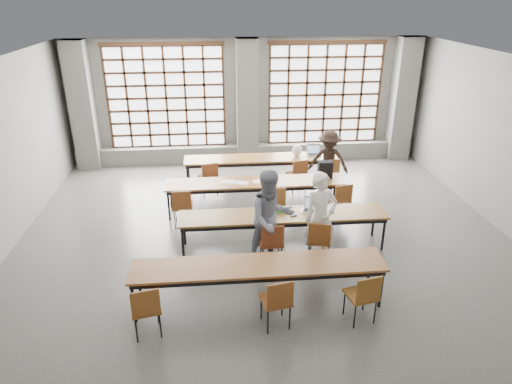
% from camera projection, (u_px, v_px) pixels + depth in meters
% --- Properties ---
extents(floor, '(11.00, 11.00, 0.00)m').
position_uv_depth(floor, '(269.00, 256.00, 8.74)').
color(floor, '#494946').
rests_on(floor, ground).
extents(ceiling, '(11.00, 11.00, 0.00)m').
position_uv_depth(ceiling, '(271.00, 69.00, 7.32)').
color(ceiling, silver).
rests_on(ceiling, floor).
extents(wall_back, '(10.00, 0.00, 10.00)m').
position_uv_depth(wall_back, '(246.00, 101.00, 13.03)').
color(wall_back, slate).
rests_on(wall_back, floor).
extents(column_left, '(0.60, 0.55, 3.50)m').
position_uv_depth(column_left, '(82.00, 107.00, 12.39)').
color(column_left, '#575855').
rests_on(column_left, floor).
extents(column_mid, '(0.60, 0.55, 3.50)m').
position_uv_depth(column_mid, '(247.00, 103.00, 12.78)').
color(column_mid, '#575855').
rests_on(column_mid, floor).
extents(column_right, '(0.60, 0.55, 3.50)m').
position_uv_depth(column_right, '(402.00, 100.00, 13.16)').
color(column_right, '#575855').
rests_on(column_right, floor).
extents(window_left, '(3.32, 0.12, 3.00)m').
position_uv_depth(window_left, '(166.00, 98.00, 12.71)').
color(window_left, white).
rests_on(window_left, wall_back).
extents(window_right, '(3.32, 0.12, 3.00)m').
position_uv_depth(window_right, '(325.00, 95.00, 13.09)').
color(window_right, white).
rests_on(window_right, wall_back).
extents(sill_ledge, '(9.80, 0.35, 0.50)m').
position_uv_depth(sill_ledge, '(247.00, 153.00, 13.46)').
color(sill_ledge, '#575855').
rests_on(sill_ledge, floor).
extents(desk_row_a, '(4.00, 0.70, 0.73)m').
position_uv_depth(desk_row_a, '(263.00, 160.00, 11.72)').
color(desk_row_a, brown).
rests_on(desk_row_a, floor).
extents(desk_row_b, '(4.00, 0.70, 0.73)m').
position_uv_depth(desk_row_b, '(255.00, 184.00, 10.25)').
color(desk_row_b, brown).
rests_on(desk_row_b, floor).
extents(desk_row_c, '(4.00, 0.70, 0.73)m').
position_uv_depth(desk_row_c, '(283.00, 217.00, 8.76)').
color(desk_row_c, brown).
rests_on(desk_row_c, floor).
extents(desk_row_d, '(4.00, 0.70, 0.73)m').
position_uv_depth(desk_row_d, '(259.00, 268.00, 7.17)').
color(desk_row_d, brown).
rests_on(desk_row_d, floor).
extents(chair_back_left, '(0.52, 0.53, 0.88)m').
position_uv_depth(chair_back_left, '(209.00, 175.00, 11.08)').
color(chair_back_left, brown).
rests_on(chair_back_left, floor).
extents(chair_back_mid, '(0.51, 0.51, 0.88)m').
position_uv_depth(chair_back_mid, '(298.00, 172.00, 11.27)').
color(chair_back_mid, brown).
rests_on(chair_back_mid, floor).
extents(chair_back_right, '(0.49, 0.49, 0.88)m').
position_uv_depth(chair_back_right, '(330.00, 171.00, 11.33)').
color(chair_back_right, maroon).
rests_on(chair_back_right, floor).
extents(chair_mid_left, '(0.42, 0.43, 0.88)m').
position_uv_depth(chair_mid_left, '(182.00, 204.00, 9.59)').
color(chair_mid_left, brown).
rests_on(chair_mid_left, floor).
extents(chair_mid_centre, '(0.45, 0.46, 0.88)m').
position_uv_depth(chair_mid_centre, '(276.00, 200.00, 9.76)').
color(chair_mid_centre, brown).
rests_on(chair_mid_centre, floor).
extents(chair_mid_right, '(0.49, 0.49, 0.88)m').
position_uv_depth(chair_mid_right, '(341.00, 198.00, 9.89)').
color(chair_mid_right, brown).
rests_on(chair_mid_right, floor).
extents(chair_front_left, '(0.43, 0.43, 0.88)m').
position_uv_depth(chair_front_left, '(272.00, 240.00, 8.22)').
color(chair_front_left, maroon).
rests_on(chair_front_left, floor).
extents(chair_front_right, '(0.52, 0.52, 0.88)m').
position_uv_depth(chair_front_right, '(320.00, 238.00, 8.30)').
color(chair_front_right, brown).
rests_on(chair_front_right, floor).
extents(chair_near_left, '(0.50, 0.51, 0.88)m').
position_uv_depth(chair_near_left, '(146.00, 306.00, 6.50)').
color(chair_near_left, brown).
rests_on(chair_near_left, floor).
extents(chair_near_mid, '(0.49, 0.49, 0.88)m').
position_uv_depth(chair_near_mid, '(277.00, 298.00, 6.67)').
color(chair_near_mid, brown).
rests_on(chair_near_mid, floor).
extents(chair_near_right, '(0.50, 0.50, 0.88)m').
position_uv_depth(chair_near_right, '(364.00, 293.00, 6.78)').
color(chair_near_right, brown).
rests_on(chair_near_right, floor).
extents(student_male, '(0.72, 0.57, 1.75)m').
position_uv_depth(student_male, '(320.00, 218.00, 8.28)').
color(student_male, white).
rests_on(student_male, floor).
extents(student_female, '(1.04, 0.90, 1.82)m').
position_uv_depth(student_female, '(271.00, 218.00, 8.18)').
color(student_female, '#19274D').
rests_on(student_female, floor).
extents(student_back, '(1.13, 0.88, 1.53)m').
position_uv_depth(student_back, '(328.00, 161.00, 11.36)').
color(student_back, black).
rests_on(student_back, floor).
extents(laptop_front, '(0.46, 0.44, 0.26)m').
position_uv_depth(laptop_front, '(312.00, 208.00, 8.85)').
color(laptop_front, silver).
rests_on(laptop_front, desk_row_c).
extents(laptop_back, '(0.38, 0.32, 0.26)m').
position_uv_depth(laptop_back, '(314.00, 152.00, 11.88)').
color(laptop_back, '#B2B2B7').
rests_on(laptop_back, desk_row_a).
extents(mouse, '(0.11, 0.09, 0.04)m').
position_uv_depth(mouse, '(332.00, 212.00, 8.79)').
color(mouse, silver).
rests_on(mouse, desk_row_c).
extents(green_box, '(0.27, 0.16, 0.09)m').
position_uv_depth(green_box, '(280.00, 210.00, 8.79)').
color(green_box, green).
rests_on(green_box, desk_row_c).
extents(phone, '(0.14, 0.10, 0.01)m').
position_uv_depth(phone, '(293.00, 216.00, 8.66)').
color(phone, black).
rests_on(phone, desk_row_c).
extents(paper_sheet_a, '(0.33, 0.26, 0.00)m').
position_uv_depth(paper_sheet_a, '(228.00, 181.00, 10.22)').
color(paper_sheet_a, white).
rests_on(paper_sheet_a, desk_row_b).
extents(paper_sheet_b, '(0.34, 0.29, 0.00)m').
position_uv_depth(paper_sheet_b, '(242.00, 183.00, 10.15)').
color(paper_sheet_b, white).
rests_on(paper_sheet_b, desk_row_b).
extents(paper_sheet_c, '(0.34, 0.29, 0.00)m').
position_uv_depth(paper_sheet_c, '(259.00, 181.00, 10.23)').
color(paper_sheet_c, white).
rests_on(paper_sheet_c, desk_row_b).
extents(backpack, '(0.33, 0.21, 0.40)m').
position_uv_depth(backpack, '(325.00, 170.00, 10.33)').
color(backpack, black).
rests_on(backpack, desk_row_b).
extents(plastic_bag, '(0.27, 0.22, 0.29)m').
position_uv_depth(plastic_bag, '(297.00, 150.00, 11.75)').
color(plastic_bag, white).
rests_on(plastic_bag, desk_row_a).
extents(red_pouch, '(0.21, 0.13, 0.06)m').
position_uv_depth(red_pouch, '(145.00, 305.00, 6.59)').
color(red_pouch, '#9E1413').
rests_on(red_pouch, chair_near_left).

